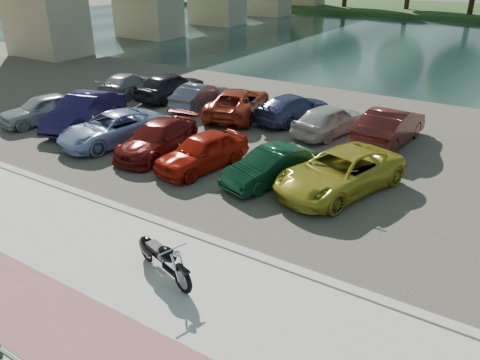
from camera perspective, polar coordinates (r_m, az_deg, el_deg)
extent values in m
plane|color=#595447|center=(11.77, -7.62, -12.71)|extent=(200.00, 200.00, 0.00)
cube|color=#BAB8AF|center=(11.17, -10.99, -15.07)|extent=(60.00, 6.00, 0.10)
cube|color=#905155|center=(10.42, -16.88, -19.04)|extent=(60.00, 2.00, 0.01)
cube|color=#BAB8AF|center=(13.01, -2.02, -7.96)|extent=(60.00, 0.30, 0.14)
cube|color=#433F36|center=(20.30, 12.41, 3.98)|extent=(60.00, 18.00, 0.04)
cube|color=#182C2B|center=(47.89, 25.32, 14.37)|extent=(120.00, 40.00, 0.00)
cube|color=tan|center=(42.47, -22.78, 18.64)|extent=(6.00, 4.00, 7.20)
torus|color=black|center=(11.22, -6.96, -11.99)|extent=(0.68, 0.32, 0.68)
torus|color=black|center=(12.40, -11.25, -8.30)|extent=(0.68, 0.32, 0.68)
cylinder|color=#B2B2B7|center=(11.22, -6.96, -11.99)|extent=(0.46, 0.20, 0.46)
cylinder|color=#B2B2B7|center=(12.40, -11.25, -8.30)|extent=(0.46, 0.20, 0.46)
cylinder|color=silver|center=(11.09, -7.89, -10.58)|extent=(0.33, 0.15, 0.63)
cylinder|color=silver|center=(11.18, -7.02, -10.21)|extent=(0.33, 0.15, 0.63)
cylinder|color=silver|center=(11.05, -8.11, -8.32)|extent=(0.26, 0.73, 0.04)
sphere|color=silver|center=(11.02, -7.80, -8.89)|extent=(0.20, 0.20, 0.16)
sphere|color=silver|center=(10.98, -7.60, -9.06)|extent=(0.14, 0.14, 0.11)
cube|color=black|center=(11.04, -7.05, -10.71)|extent=(0.47, 0.27, 0.06)
cube|color=black|center=(11.83, -9.20, -10.30)|extent=(1.17, 0.46, 0.08)
cube|color=silver|center=(11.83, -9.36, -9.91)|extent=(0.53, 0.44, 0.34)
cylinder|color=silver|center=(11.64, -9.17, -9.33)|extent=(0.29, 0.25, 0.27)
cylinder|color=silver|center=(11.79, -9.68, -8.89)|extent=(0.29, 0.25, 0.27)
ellipsoid|color=black|center=(11.45, -8.88, -8.92)|extent=(0.76, 0.55, 0.32)
cube|color=black|center=(11.87, -10.23, -8.02)|extent=(0.61, 0.43, 0.10)
ellipsoid|color=black|center=(12.30, -11.18, -7.94)|extent=(0.80, 0.54, 0.50)
cube|color=black|center=(12.37, -11.27, -8.11)|extent=(0.44, 0.29, 0.30)
cylinder|color=silver|center=(12.18, -9.41, -9.50)|extent=(1.08, 0.42, 0.09)
cylinder|color=silver|center=(12.13, -9.44, -9.19)|extent=(1.08, 0.42, 0.09)
cylinder|color=#B2B2B7|center=(11.96, -10.28, -10.85)|extent=(0.07, 0.14, 0.22)
imported|color=#A0A6AB|center=(24.53, -22.90, 7.99)|extent=(2.60, 4.22, 1.34)
imported|color=#17123B|center=(23.07, -18.49, 7.93)|extent=(2.69, 4.94, 1.54)
imported|color=#8FA2D0|center=(20.75, -15.30, 6.11)|extent=(3.02, 5.00, 1.30)
imported|color=#64110E|center=(19.19, -10.07, 5.02)|extent=(2.23, 4.50, 1.26)
imported|color=#AF190B|center=(17.56, -4.59, 3.53)|extent=(2.22, 4.14, 1.34)
imported|color=#0E3520|center=(16.37, 3.67, 1.66)|extent=(2.32, 3.91, 1.22)
imported|color=gold|center=(16.05, 12.04, 0.96)|extent=(3.70, 5.45, 1.39)
imported|color=gray|center=(28.36, -13.61, 11.30)|extent=(2.75, 4.60, 1.25)
imported|color=black|center=(26.94, -8.48, 11.29)|extent=(2.09, 4.55, 1.51)
imported|color=slate|center=(25.18, -4.90, 10.23)|extent=(1.61, 3.99, 1.29)
imported|color=#A6341B|center=(23.64, -0.26, 9.45)|extent=(3.57, 5.45, 1.39)
imported|color=navy|center=(23.04, 6.53, 8.72)|extent=(2.79, 4.72, 1.28)
imported|color=#B6B6B1|center=(21.38, 10.90, 7.24)|extent=(2.55, 4.32, 1.38)
imported|color=#521915|center=(20.94, 17.83, 6.28)|extent=(1.98, 4.72, 1.52)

